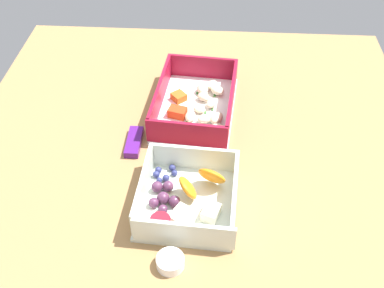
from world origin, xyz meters
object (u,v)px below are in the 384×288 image
(fruit_bowl, at_px, (187,198))
(paper_cup_liner, at_px, (170,262))
(pasta_container, at_px, (196,104))
(candy_bar, at_px, (134,140))

(fruit_bowl, height_order, paper_cup_liner, fruit_bowl)
(pasta_container, bearing_deg, paper_cup_liner, -177.79)
(fruit_bowl, bearing_deg, paper_cup_liner, 172.16)
(fruit_bowl, distance_m, candy_bar, 0.17)
(pasta_container, height_order, paper_cup_liner, pasta_container)
(fruit_bowl, height_order, candy_bar, fruit_bowl)
(fruit_bowl, relative_size, candy_bar, 2.32)
(candy_bar, xyz_separation_m, paper_cup_liner, (-0.24, -0.09, 0.00))
(candy_bar, bearing_deg, pasta_container, -47.33)
(pasta_container, bearing_deg, candy_bar, 137.58)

